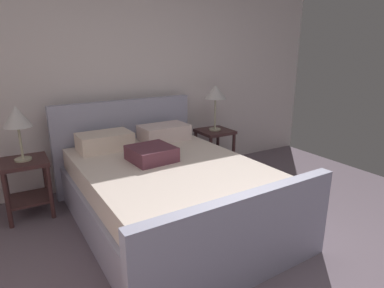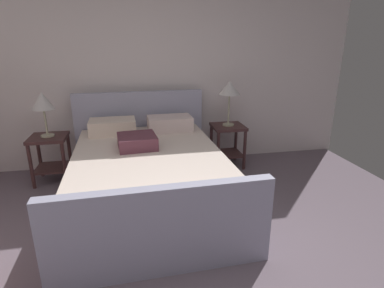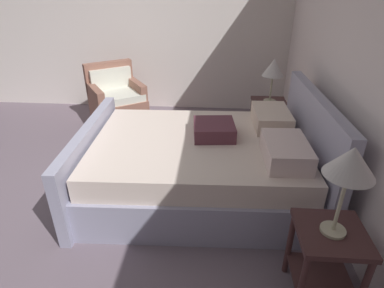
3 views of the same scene
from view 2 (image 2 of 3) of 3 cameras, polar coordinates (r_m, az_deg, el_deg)
The scene contains 6 objects.
wall_back at distance 4.45m, azimuth -5.81°, elevation 13.86°, with size 5.59×0.12×2.73m, color silver.
bed at distance 3.40m, azimuth -8.13°, elevation -5.52°, with size 1.79×2.35×1.08m.
nightstand_right at distance 4.40m, azimuth 6.63°, elevation 0.98°, with size 0.44×0.44×0.60m.
table_lamp_right at distance 4.25m, azimuth 6.98°, elevation 10.04°, with size 0.29×0.29×0.62m.
nightstand_left at distance 4.27m, azimuth -24.80°, elevation -1.22°, with size 0.44×0.44×0.60m.
table_lamp_left at distance 4.12m, azimuth -25.96°, elevation 7.02°, with size 0.27×0.27×0.55m.
Camera 2 is at (-0.43, -1.71, 1.71)m, focal length 28.77 mm.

